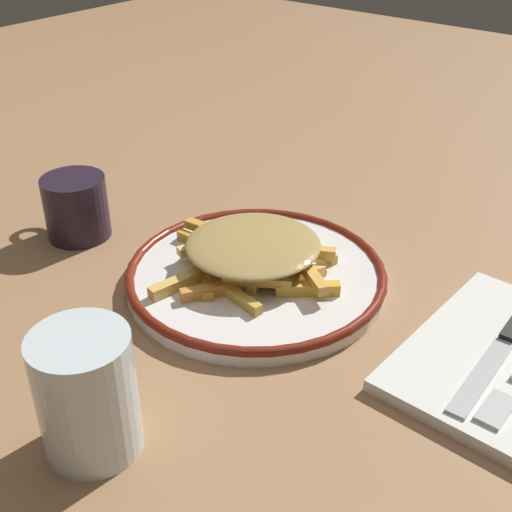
% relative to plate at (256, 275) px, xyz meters
% --- Properties ---
extents(ground_plane, '(2.60, 2.60, 0.00)m').
position_rel_plate_xyz_m(ground_plane, '(0.00, 0.00, -0.01)').
color(ground_plane, '#9B714B').
extents(plate, '(0.29, 0.29, 0.02)m').
position_rel_plate_xyz_m(plate, '(0.00, 0.00, 0.00)').
color(plate, white).
rests_on(plate, ground_plane).
extents(fries_heap, '(0.22, 0.22, 0.04)m').
position_rel_plate_xyz_m(fries_heap, '(0.01, -0.00, 0.03)').
color(fries_heap, '#F5C968').
rests_on(fries_heap, plate).
extents(napkin, '(0.16, 0.24, 0.01)m').
position_rel_plate_xyz_m(napkin, '(-0.26, -0.04, -0.00)').
color(napkin, white).
rests_on(napkin, ground_plane).
extents(knife, '(0.02, 0.21, 0.01)m').
position_rel_plate_xyz_m(knife, '(-0.26, -0.06, 0.01)').
color(knife, black).
rests_on(knife, napkin).
extents(water_glass, '(0.08, 0.08, 0.11)m').
position_rel_plate_xyz_m(water_glass, '(-0.05, 0.26, 0.04)').
color(water_glass, silver).
rests_on(water_glass, ground_plane).
extents(coffee_mug, '(0.10, 0.08, 0.08)m').
position_rel_plate_xyz_m(coffee_mug, '(0.24, 0.05, 0.03)').
color(coffee_mug, '#261B2A').
rests_on(coffee_mug, ground_plane).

